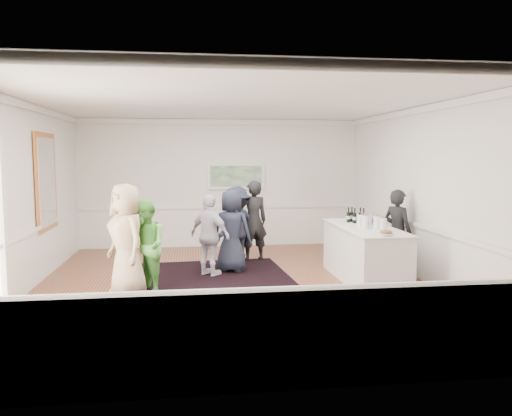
{
  "coord_description": "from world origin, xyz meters",
  "views": [
    {
      "loc": [
        -0.73,
        -8.58,
        2.29
      ],
      "look_at": [
        0.42,
        0.2,
        1.36
      ],
      "focal_mm": 35.0,
      "sensor_mm": 36.0,
      "label": 1
    }
  ],
  "objects": [
    {
      "name": "nut_bowl",
      "position": [
        2.39,
        -0.95,
        1.04
      ],
      "size": [
        0.23,
        0.23,
        0.07
      ],
      "color": "white",
      "rests_on": "serving_table"
    },
    {
      "name": "wall_back",
      "position": [
        0.0,
        4.0,
        1.6
      ],
      "size": [
        7.0,
        0.02,
        3.2
      ],
      "primitive_type": "cube",
      "color": "white",
      "rests_on": "floor"
    },
    {
      "name": "guest_dark_a",
      "position": [
        0.23,
        1.96,
        0.82
      ],
      "size": [
        1.19,
        1.15,
        1.64
      ],
      "primitive_type": "imported",
      "rotation": [
        0.0,
        0.0,
        3.86
      ],
      "color": "#1D2130",
      "rests_on": "floor"
    },
    {
      "name": "wall_right",
      "position": [
        3.5,
        0.0,
        1.6
      ],
      "size": [
        0.02,
        8.0,
        3.2
      ],
      "primitive_type": "cube",
      "color": "white",
      "rests_on": "floor"
    },
    {
      "name": "ceiling",
      "position": [
        0.0,
        0.0,
        3.2
      ],
      "size": [
        7.0,
        8.0,
        0.02
      ],
      "primitive_type": "cube",
      "color": "white",
      "rests_on": "wall_back"
    },
    {
      "name": "juice_pitchers",
      "position": [
        2.41,
        -0.23,
        1.12
      ],
      "size": [
        0.33,
        0.66,
        0.24
      ],
      "color": "#69B741",
      "rests_on": "serving_table"
    },
    {
      "name": "wainscoting",
      "position": [
        0.0,
        0.0,
        0.5
      ],
      "size": [
        7.0,
        8.0,
        1.0
      ],
      "primitive_type": null,
      "color": "white",
      "rests_on": "floor"
    },
    {
      "name": "area_rug",
      "position": [
        -0.43,
        0.08,
        0.01
      ],
      "size": [
        3.38,
        4.29,
        0.02
      ],
      "primitive_type": "cube",
      "rotation": [
        0.0,
        0.0,
        0.06
      ],
      "color": "black",
      "rests_on": "floor"
    },
    {
      "name": "guest_tan",
      "position": [
        -1.79,
        -0.31,
        0.92
      ],
      "size": [
        0.98,
        1.08,
        1.84
      ],
      "primitive_type": "imported",
      "rotation": [
        0.0,
        0.0,
        -1.0
      ],
      "color": "tan",
      "rests_on": "floor"
    },
    {
      "name": "floor",
      "position": [
        0.0,
        0.0,
        0.0
      ],
      "size": [
        8.0,
        8.0,
        0.0
      ],
      "primitive_type": "plane",
      "color": "brown",
      "rests_on": "ground"
    },
    {
      "name": "guest_green",
      "position": [
        -1.49,
        -0.25,
        0.79
      ],
      "size": [
        0.89,
        0.96,
        1.58
      ],
      "primitive_type": "imported",
      "rotation": [
        0.0,
        0.0,
        -1.08
      ],
      "color": "#60BD4B",
      "rests_on": "floor"
    },
    {
      "name": "guest_dark_b",
      "position": [
        0.6,
        2.09,
        0.88
      ],
      "size": [
        0.72,
        0.55,
        1.76
      ],
      "primitive_type": "imported",
      "rotation": [
        0.0,
        0.0,
        3.36
      ],
      "color": "black",
      "rests_on": "floor"
    },
    {
      "name": "wall_left",
      "position": [
        -3.5,
        0.0,
        1.6
      ],
      "size": [
        0.02,
        8.0,
        3.2
      ],
      "primitive_type": "cube",
      "color": "white",
      "rests_on": "floor"
    },
    {
      "name": "bartender",
      "position": [
        3.2,
        0.48,
        0.83
      ],
      "size": [
        0.65,
        0.72,
        1.65
      ],
      "primitive_type": "imported",
      "rotation": [
        0.0,
        0.0,
        2.11
      ],
      "color": "black",
      "rests_on": "floor"
    },
    {
      "name": "landscape_painting",
      "position": [
        0.4,
        3.95,
        1.78
      ],
      "size": [
        1.44,
        0.06,
        0.66
      ],
      "color": "white",
      "rests_on": "wall_back"
    },
    {
      "name": "mirror",
      "position": [
        -3.45,
        1.3,
        1.8
      ],
      "size": [
        0.05,
        1.25,
        1.85
      ],
      "color": "#D37E3E",
      "rests_on": "wall_left"
    },
    {
      "name": "serving_table",
      "position": [
        2.41,
        0.09,
        0.51
      ],
      "size": [
        0.94,
        2.48,
        1.0
      ],
      "color": "silver",
      "rests_on": "floor"
    },
    {
      "name": "guest_lilac",
      "position": [
        -0.38,
        0.84,
        0.78
      ],
      "size": [
        0.93,
        0.89,
        1.56
      ],
      "primitive_type": "imported",
      "rotation": [
        0.0,
        0.0,
        2.41
      ],
      "color": "silver",
      "rests_on": "floor"
    },
    {
      "name": "guest_navy",
      "position": [
        0.05,
        1.12,
        0.82
      ],
      "size": [
        0.95,
        0.82,
        1.64
      ],
      "primitive_type": "imported",
      "rotation": [
        0.0,
        0.0,
        2.68
      ],
      "color": "#1D2130",
      "rests_on": "floor"
    },
    {
      "name": "ice_bucket",
      "position": [
        2.51,
        0.27,
        1.12
      ],
      "size": [
        0.26,
        0.26,
        0.25
      ],
      "primitive_type": "cylinder",
      "color": "silver",
      "rests_on": "serving_table"
    },
    {
      "name": "wall_front",
      "position": [
        0.0,
        -4.0,
        1.6
      ],
      "size": [
        7.0,
        0.02,
        3.2
      ],
      "primitive_type": "cube",
      "color": "white",
      "rests_on": "floor"
    },
    {
      "name": "wine_bottles",
      "position": [
        2.42,
        0.64,
        1.16
      ],
      "size": [
        0.31,
        0.33,
        0.31
      ],
      "color": "black",
      "rests_on": "serving_table"
    }
  ]
}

